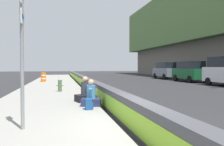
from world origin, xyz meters
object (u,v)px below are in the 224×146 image
object	(u,v)px
seated_person_middle	(85,94)
route_sign_post	(22,46)
seated_person_foreground	(91,97)
backpack	(89,104)
fire_hydrant	(60,84)
parked_car_fourth	(190,71)
construction_barrel	(43,77)
parked_car_midline	(166,70)

from	to	relation	value
seated_person_middle	route_sign_post	bearing A→B (deg)	155.11
seated_person_foreground	backpack	bearing A→B (deg)	167.10
fire_hydrant	parked_car_fourth	xyz separation A→B (m)	(8.48, -14.08, 0.60)
construction_barrel	parked_car_midline	bearing A→B (deg)	-73.59
fire_hydrant	parked_car_fourth	size ratio (longest dim) A/B	0.18
route_sign_post	fire_hydrant	bearing A→B (deg)	-5.70
seated_person_foreground	backpack	xyz separation A→B (m)	(-0.84, 0.19, -0.14)
seated_person_middle	parked_car_fourth	distance (m)	18.39
route_sign_post	parked_car_midline	world-z (taller)	route_sign_post
backpack	parked_car_midline	size ratio (longest dim) A/B	0.08
construction_barrel	parked_car_fourth	world-z (taller)	parked_car_fourth
fire_hydrant	seated_person_foreground	size ratio (longest dim) A/B	0.83
fire_hydrant	seated_person_foreground	world-z (taller)	seated_person_foreground
seated_person_middle	construction_barrel	world-z (taller)	seated_person_middle
backpack	seated_person_foreground	bearing A→B (deg)	-12.90
backpack	parked_car_fourth	distance (m)	19.91
route_sign_post	parked_car_midline	distance (m)	27.93
seated_person_middle	parked_car_fourth	xyz separation A→B (m)	(13.03, -12.96, 0.69)
parked_car_midline	parked_car_fourth	bearing A→B (deg)	179.59
seated_person_middle	backpack	xyz separation A→B (m)	(-1.99, 0.08, -0.16)
route_sign_post	fire_hydrant	world-z (taller)	route_sign_post
seated_person_foreground	backpack	distance (m)	0.88
construction_barrel	seated_person_foreground	bearing A→B (deg)	-169.46
construction_barrel	parked_car_fourth	bearing A→B (deg)	-95.51
parked_car_fourth	seated_person_foreground	bearing A→B (deg)	137.83
seated_person_foreground	route_sign_post	bearing A→B (deg)	146.29
route_sign_post	fire_hydrant	size ratio (longest dim) A/B	4.09
fire_hydrant	seated_person_foreground	distance (m)	5.83
route_sign_post	backpack	bearing A→B (deg)	-39.53
fire_hydrant	backpack	distance (m)	6.63
fire_hydrant	parked_car_midline	xyz separation A→B (m)	(14.66, -14.12, 0.60)
fire_hydrant	construction_barrel	xyz separation A→B (m)	(10.00, 1.68, 0.03)
parked_car_fourth	parked_car_midline	size ratio (longest dim) A/B	1.00
route_sign_post	fire_hydrant	xyz separation A→B (m)	(8.88, -0.89, -1.62)
construction_barrel	parked_car_midline	world-z (taller)	parked_car_midline
seated_person_middle	seated_person_foreground	bearing A→B (deg)	-174.21
route_sign_post	seated_person_foreground	xyz separation A→B (m)	(3.18, -2.12, -1.74)
backpack	seated_person_middle	bearing A→B (deg)	-2.23
route_sign_post	parked_car_fourth	distance (m)	22.94
parked_car_fourth	seated_person_middle	bearing A→B (deg)	135.16
fire_hydrant	backpack	world-z (taller)	fire_hydrant
fire_hydrant	seated_person_middle	world-z (taller)	seated_person_middle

